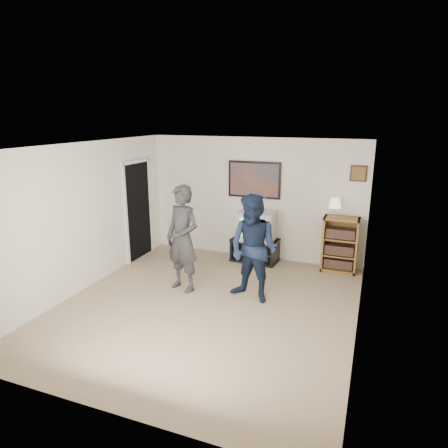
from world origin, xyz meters
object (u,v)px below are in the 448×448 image
Objects in this scene: bookshelf at (340,245)px; person_short at (254,249)px; media_stand at (255,250)px; person_tall at (183,239)px; crt_television at (257,225)px.

person_short reaches higher than bookshelf.
media_stand is at bearing 120.79° from person_short.
person_short is (-1.19, -1.78, 0.34)m from bookshelf.
crt_television is at bearing 82.75° from person_tall.
person_tall is 1.24m from person_short.
media_stand is at bearing -179.91° from crt_television.
crt_television is at bearing -178.24° from bookshelf.
bookshelf is at bearing 1.84° from crt_television.
crt_television is at bearing 119.55° from person_short.
bookshelf is 2.16m from person_short.
person_tall is at bearing -114.20° from crt_television.
person_short is (0.44, -1.73, 0.11)m from crt_television.
person_tall is at bearing -108.92° from media_stand.
person_tall is at bearing -143.20° from bookshelf.
bookshelf reaches higher than crt_television.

